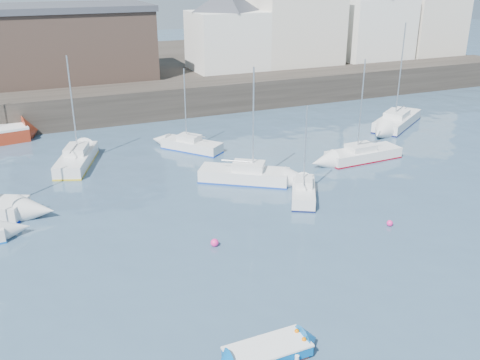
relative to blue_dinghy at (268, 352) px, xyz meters
name	(u,v)px	position (x,y,z in m)	size (l,w,h in m)	color
water	(345,302)	(4.85, 2.00, -0.35)	(220.00, 220.00, 0.00)	#2D4760
quay_wall	(149,101)	(4.85, 37.00, 1.15)	(90.00, 5.00, 3.00)	#28231E
land_strip	(115,71)	(4.85, 55.00, 1.05)	(90.00, 32.00, 2.80)	#28231E
bldg_east_a	(295,13)	(24.85, 44.00, 8.46)	(13.36, 13.36, 11.80)	beige
bldg_east_b	(373,18)	(35.85, 43.50, 7.52)	(11.88, 11.88, 9.95)	white
bldg_east_c	(429,12)	(44.85, 43.50, 8.02)	(11.14, 11.14, 10.95)	beige
bldg_east_d	(227,29)	(15.85, 43.50, 7.01)	(11.14, 11.14, 8.95)	white
warehouse	(71,42)	(-1.15, 45.00, 6.27)	(16.40, 10.40, 7.60)	#3D2D26
blue_dinghy	(268,352)	(0.00, 0.00, 0.00)	(3.34, 1.80, 0.63)	maroon
sailboat_b	(245,175)	(6.50, 17.03, 0.17)	(6.28, 5.13, 8.02)	silver
sailboat_c	(303,191)	(8.90, 12.97, 0.11)	(3.49, 4.70, 6.01)	silver
sailboat_d	(363,154)	(16.77, 17.55, 0.12)	(6.19, 2.23, 7.79)	silver
sailboat_f	(192,145)	(5.24, 24.96, 0.12)	(4.46, 5.02, 6.65)	silver
sailboat_g	(397,120)	(25.34, 24.22, 0.19)	(7.54, 6.18, 9.48)	silver
sailboat_h	(77,159)	(-3.85, 25.04, 0.18)	(4.09, 6.63, 8.14)	silver
buoy_near	(215,246)	(1.29, 9.18, -0.35)	(0.44, 0.44, 0.44)	#FF2489
buoy_mid	(389,226)	(11.52, 7.42, -0.35)	(0.36, 0.36, 0.36)	#FF2489
buoy_far	(215,183)	(4.46, 17.59, -0.35)	(0.42, 0.42, 0.42)	#FF2489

